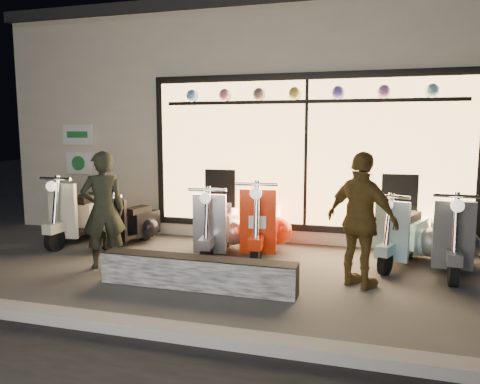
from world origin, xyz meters
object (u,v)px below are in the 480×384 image
object	(u,v)px
scooter_red	(263,225)
woman	(361,220)
scooter_silver	(218,226)
man	(103,210)
graffiti_barrier	(197,273)

from	to	relation	value
scooter_red	woman	xyz separation A→B (m)	(1.53, -1.17, 0.38)
scooter_silver	scooter_red	distance (m)	0.70
man	woman	distance (m)	3.52
man	woman	xyz separation A→B (m)	(3.52, 0.15, 0.02)
graffiti_barrier	man	world-z (taller)	man
scooter_silver	woman	distance (m)	2.45
scooter_silver	man	size ratio (longest dim) A/B	0.92
graffiti_barrier	woman	xyz separation A→B (m)	(1.92, 0.64, 0.64)
graffiti_barrier	scooter_silver	xyz separation A→B (m)	(-0.29, 1.63, 0.23)
graffiti_barrier	scooter_silver	size ratio (longest dim) A/B	1.63
graffiti_barrier	scooter_silver	bearing A→B (deg)	99.97
graffiti_barrier	scooter_silver	world-z (taller)	scooter_silver
scooter_red	woman	size ratio (longest dim) A/B	0.97
scooter_silver	scooter_red	world-z (taller)	scooter_red
scooter_red	man	world-z (taller)	man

